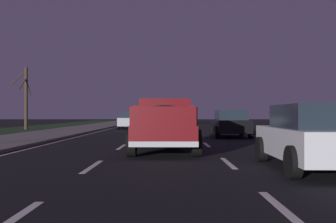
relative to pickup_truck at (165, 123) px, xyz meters
name	(u,v)px	position (x,y,z in m)	size (l,w,h in m)	color
ground	(168,133)	(13.53, 0.00, -0.98)	(144.00, 144.00, 0.00)	black
sidewalk_shoulder	(61,132)	(13.53, 7.45, -0.92)	(108.00, 4.00, 0.12)	slate
lane_markings	(128,131)	(16.43, 3.09, -0.98)	(108.00, 7.04, 0.01)	silver
pickup_truck	(165,123)	(0.00, 0.00, 0.00)	(5.43, 2.29, 1.87)	maroon
sedan_silver	(130,120)	(20.93, 3.34, -0.20)	(4.40, 2.02, 1.54)	#B2B5BA
sedan_white	(313,136)	(-4.61, -3.61, -0.20)	(4.43, 2.06, 1.54)	silver
sedan_black	(230,123)	(8.68, -3.64, -0.20)	(4.41, 2.04, 1.54)	black
bare_tree_far	(26,97)	(19.38, 12.05, 1.79)	(2.24, 1.27, 5.25)	#423323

